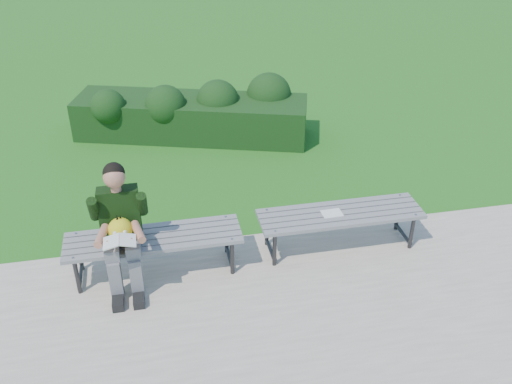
# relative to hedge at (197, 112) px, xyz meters

# --- Properties ---
(ground) EXTENTS (80.00, 80.00, 0.00)m
(ground) POSITION_rel_hedge_xyz_m (0.00, -2.85, -0.39)
(ground) COLOR #196E15
(ground) RESTS_ON ground
(walkway) EXTENTS (30.00, 3.50, 0.02)m
(walkway) POSITION_rel_hedge_xyz_m (0.00, -4.60, -0.38)
(walkway) COLOR #B7AB9A
(walkway) RESTS_ON ground
(hedge) EXTENTS (3.64, 1.90, 0.92)m
(hedge) POSITION_rel_hedge_xyz_m (0.00, 0.00, 0.00)
(hedge) COLOR #0D3D11
(hedge) RESTS_ON ground
(bench_left) EXTENTS (1.80, 0.50, 0.46)m
(bench_left) POSITION_rel_hedge_xyz_m (-0.82, -3.31, 0.02)
(bench_left) COLOR gray
(bench_left) RESTS_ON walkway
(bench_right) EXTENTS (1.80, 0.50, 0.46)m
(bench_right) POSITION_rel_hedge_xyz_m (1.21, -3.26, 0.02)
(bench_right) COLOR gray
(bench_right) RESTS_ON walkway
(seated_boy) EXTENTS (0.56, 0.76, 1.31)m
(seated_boy) POSITION_rel_hedge_xyz_m (-1.12, -3.40, 0.32)
(seated_boy) COLOR gray
(seated_boy) RESTS_ON walkway
(paper_sheet) EXTENTS (0.23, 0.17, 0.01)m
(paper_sheet) POSITION_rel_hedge_xyz_m (1.11, -3.26, 0.08)
(paper_sheet) COLOR white
(paper_sheet) RESTS_ON bench_right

